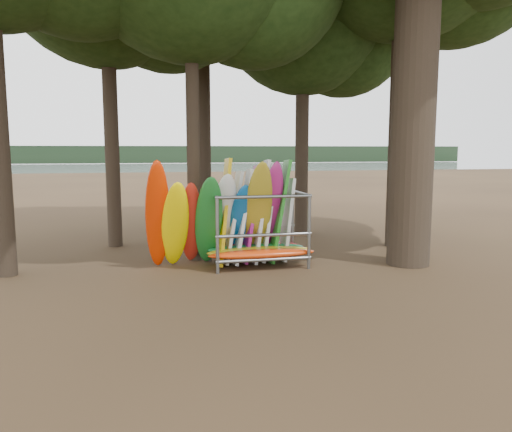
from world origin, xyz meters
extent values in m
plane|color=#47331E|center=(0.00, 0.00, 0.00)|extent=(120.00, 120.00, 0.00)
plane|color=gray|center=(0.00, 60.00, 0.00)|extent=(160.00, 160.00, 0.00)
cube|color=black|center=(0.00, 110.00, 2.00)|extent=(160.00, 4.00, 4.00)
cylinder|color=black|center=(-3.49, 5.50, 5.33)|extent=(0.46, 0.46, 10.66)
cylinder|color=black|center=(-0.27, 7.99, 6.56)|extent=(0.60, 0.60, 13.12)
cylinder|color=black|center=(3.21, 6.51, 4.80)|extent=(0.49, 0.49, 9.61)
ellipsoid|color=black|center=(3.21, 6.51, 8.17)|extent=(7.07, 7.07, 6.15)
cylinder|color=black|center=(-1.16, 2.84, 5.13)|extent=(0.37, 0.37, 10.27)
cylinder|color=black|center=(5.43, 3.51, 6.11)|extent=(0.56, 0.56, 12.22)
cylinder|color=black|center=(4.52, 1.00, 6.68)|extent=(1.15, 1.15, 13.37)
ellipsoid|color=red|center=(-2.21, 1.83, 1.45)|extent=(0.64, 1.34, 3.00)
ellipsoid|color=#FFE000|center=(-1.77, 1.79, 1.18)|extent=(0.82, 1.70, 2.52)
ellipsoid|color=red|center=(-1.32, 2.05, 1.16)|extent=(0.71, 1.72, 2.48)
ellipsoid|color=#1D742A|center=(-0.88, 1.79, 1.24)|extent=(0.79, 1.82, 2.64)
ellipsoid|color=silver|center=(-0.44, 2.02, 1.26)|extent=(0.77, 1.48, 2.65)
ellipsoid|color=#0F569B|center=(0.00, 2.03, 1.12)|extent=(0.74, 1.60, 2.39)
ellipsoid|color=#A69022|center=(0.44, 1.78, 1.42)|extent=(0.88, 1.93, 2.98)
ellipsoid|color=#A61F6D|center=(0.89, 2.06, 1.42)|extent=(0.79, 1.23, 2.92)
ellipsoid|color=red|center=(0.46, 1.30, 0.42)|extent=(2.88, 0.55, 0.24)
ellipsoid|color=#AF9817|center=(0.46, 1.64, 0.42)|extent=(2.87, 0.55, 0.24)
ellipsoid|color=#1D8240|center=(0.46, 2.04, 0.42)|extent=(2.73, 0.55, 0.24)
ellipsoid|color=#AD0F0D|center=(0.46, 2.33, 0.42)|extent=(2.60, 0.55, 0.24)
cube|color=gold|center=(-0.45, 1.96, 1.45)|extent=(0.42, 0.81, 2.93)
cube|color=silver|center=(-0.19, 2.09, 1.28)|extent=(0.58, 0.79, 2.57)
cube|color=silver|center=(0.07, 1.97, 1.31)|extent=(0.56, 0.77, 2.64)
cube|color=#9A1971|center=(0.33, 2.12, 1.36)|extent=(0.59, 0.82, 2.73)
cube|color=silver|center=(0.59, 2.01, 1.43)|extent=(0.53, 0.78, 2.88)
cube|color=silver|center=(0.85, 2.15, 1.40)|extent=(0.54, 0.77, 2.81)
cube|color=#1F7C1B|center=(1.11, 1.98, 1.44)|extent=(0.63, 0.78, 2.87)
cube|color=silver|center=(1.37, 2.14, 1.17)|extent=(0.40, 0.77, 2.36)
camera|label=1|loc=(-2.55, -11.21, 3.14)|focal=35.00mm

